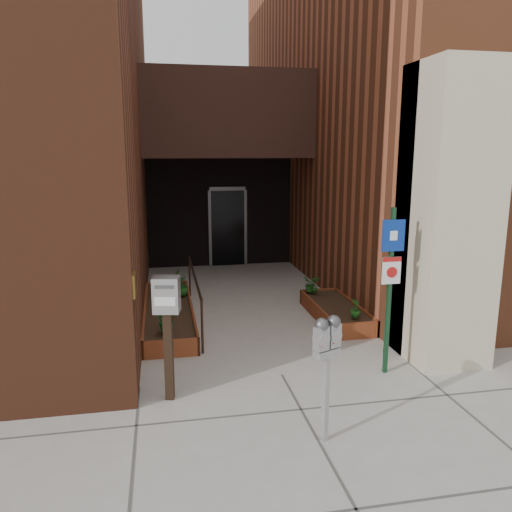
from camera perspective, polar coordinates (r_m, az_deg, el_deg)
ground at (r=7.38m, az=2.97°, el=-13.43°), size 80.00×80.00×0.00m
architecture at (r=13.57m, az=-4.95°, el=19.56°), size 20.00×14.60×10.00m
planter_left at (r=9.65m, az=-9.96°, el=-6.54°), size 0.90×3.60×0.30m
planter_right at (r=9.73m, az=9.10°, el=-6.36°), size 0.80×2.20×0.30m
handrail at (r=9.45m, az=-7.05°, el=-2.97°), size 0.04×3.34×0.90m
parking_meter at (r=5.45m, az=8.12°, el=-10.12°), size 0.33×0.23×1.44m
sign_post at (r=7.20m, az=15.13°, el=-1.98°), size 0.33×0.08×2.41m
payment_dropbox at (r=6.38m, az=-10.13°, el=-6.33°), size 0.36×0.30×1.63m
shrub_left_a at (r=8.17m, az=-10.15°, el=-7.21°), size 0.52×0.52×0.41m
shrub_left_b at (r=9.08m, az=-9.78°, el=-5.28°), size 0.31×0.31×0.40m
shrub_left_c at (r=10.19m, az=-8.41°, el=-3.35°), size 0.31×0.31×0.40m
shrub_left_d at (r=11.06m, az=-8.91°, el=-2.33°), size 0.19×0.19×0.33m
shrub_right_a at (r=8.93m, az=11.29°, el=-5.91°), size 0.25×0.25×0.32m
shrub_right_b at (r=10.27m, az=6.81°, el=-3.27°), size 0.22×0.22×0.37m
shrub_right_c at (r=10.37m, az=6.18°, el=-3.25°), size 0.33×0.33×0.32m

